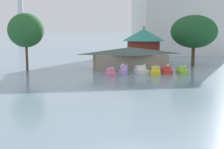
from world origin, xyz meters
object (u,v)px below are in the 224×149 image
object	(u,v)px
pedal_boat_lavender	(124,70)
pedal_boat_lime	(182,71)
shoreline_tree_right	(194,32)
background_building_block	(180,16)
boathouse	(130,58)
pedal_boat_pink	(111,73)
pedal_boat_yellow	(156,72)
shoreline_tree_tall_left	(26,30)
green_roof_pavilion	(144,43)
pedal_boat_red	(167,70)
pedal_boat_white	(141,71)

from	to	relation	value
pedal_boat_lavender	pedal_boat_lime	size ratio (longest dim) A/B	1.08
shoreline_tree_right	background_building_block	size ratio (longest dim) A/B	0.39
boathouse	shoreline_tree_right	world-z (taller)	shoreline_tree_right
pedal_boat_pink	pedal_boat_yellow	distance (m)	7.51
pedal_boat_lime	shoreline_tree_tall_left	size ratio (longest dim) A/B	0.28
pedal_boat_yellow	shoreline_tree_tall_left	bearing A→B (deg)	-95.85
boathouse	green_roof_pavilion	size ratio (longest dim) A/B	1.52
pedal_boat_lime	pedal_boat_lavender	bearing A→B (deg)	-94.39
shoreline_tree_right	background_building_block	distance (m)	32.82
pedal_boat_lime	boathouse	bearing A→B (deg)	-131.80
shoreline_tree_right	background_building_block	world-z (taller)	background_building_block
pedal_boat_lavender	pedal_boat_lime	distance (m)	9.99
pedal_boat_red	pedal_boat_lime	xyz separation A→B (m)	(2.44, -0.87, 0.01)
shoreline_tree_tall_left	pedal_boat_pink	bearing A→B (deg)	-32.50
pedal_boat_yellow	pedal_boat_lime	xyz separation A→B (m)	(4.95, 0.74, -0.06)
pedal_boat_lavender	pedal_boat_red	world-z (taller)	pedal_boat_lavender
pedal_boat_lavender	shoreline_tree_right	bearing A→B (deg)	137.75
boathouse	pedal_boat_lime	bearing A→B (deg)	-44.82
pedal_boat_lavender	boathouse	world-z (taller)	boathouse
pedal_boat_lavender	boathouse	xyz separation A→B (m)	(2.43, 6.14, 1.61)
pedal_boat_red	green_roof_pavilion	world-z (taller)	green_roof_pavilion
pedal_boat_yellow	background_building_block	size ratio (longest dim) A/B	0.11
pedal_boat_lime	pedal_boat_pink	bearing A→B (deg)	-84.33
background_building_block	shoreline_tree_right	bearing A→B (deg)	-106.23
pedal_boat_pink	background_building_block	bearing A→B (deg)	142.33
pedal_boat_pink	pedal_boat_lime	world-z (taller)	same
pedal_boat_white	boathouse	bearing A→B (deg)	170.16
pedal_boat_lavender	background_building_block	xyz separation A→B (m)	(25.59, 40.67, 10.95)
pedal_boat_white	shoreline_tree_tall_left	size ratio (longest dim) A/B	0.27
pedal_boat_red	background_building_block	distance (m)	46.24
pedal_boat_lavender	pedal_boat_lime	bearing A→B (deg)	100.55
green_roof_pavilion	pedal_boat_red	bearing A→B (deg)	-92.38
pedal_boat_red	shoreline_tree_tall_left	size ratio (longest dim) A/B	0.30
pedal_boat_pink	pedal_boat_lime	size ratio (longest dim) A/B	0.84
pedal_boat_pink	boathouse	world-z (taller)	boathouse
pedal_boat_lavender	shoreline_tree_tall_left	distance (m)	19.18
pedal_boat_red	shoreline_tree_tall_left	xyz separation A→B (m)	(-23.99, 7.45, 6.83)
pedal_boat_lime	background_building_block	size ratio (longest dim) A/B	0.11
pedal_boat_lime	pedal_boat_white	bearing A→B (deg)	-93.26
pedal_boat_lime	green_roof_pavilion	distance (m)	19.52
pedal_boat_white	pedal_boat_red	world-z (taller)	pedal_boat_white
shoreline_tree_tall_left	boathouse	bearing A→B (deg)	-2.71
boathouse	shoreline_tree_right	size ratio (longest dim) A/B	1.40
pedal_boat_yellow	pedal_boat_red	size ratio (longest dim) A/B	0.97
pedal_boat_white	pedal_boat_yellow	world-z (taller)	pedal_boat_white
pedal_boat_lavender	pedal_boat_pink	bearing A→B (deg)	-35.91
pedal_boat_white	background_building_block	bearing A→B (deg)	137.04
green_roof_pavilion	shoreline_tree_right	bearing A→B (deg)	-45.17
boathouse	shoreline_tree_right	distance (m)	15.24
shoreline_tree_tall_left	pedal_boat_lavender	bearing A→B (deg)	-23.07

